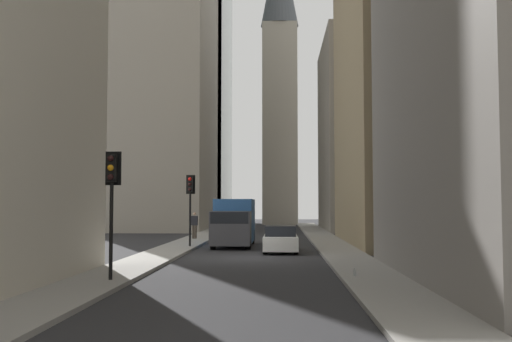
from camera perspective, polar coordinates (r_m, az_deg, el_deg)
ground_plane at (r=27.47m, az=-0.50°, el=-8.63°), size 135.00×135.00×0.00m
sidewalk_right at (r=28.05m, az=-9.82°, el=-8.33°), size 90.00×2.20×0.14m
sidewalk_left at (r=27.60m, az=8.98°, el=-8.42°), size 90.00×2.20×0.14m
building_left_midfar at (r=39.71m, az=16.23°, el=14.50°), size 15.75×10.00×29.19m
building_left_far at (r=57.37m, az=11.65°, el=3.48°), size 14.77×10.00×18.46m
building_right_far at (r=61.14m, az=-9.06°, el=8.68°), size 18.40×10.50×30.32m
church_spire at (r=74.04m, az=2.37°, el=10.06°), size 4.78×4.78×37.60m
delivery_truck at (r=34.76m, az=-2.20°, el=-5.08°), size 6.46×2.25×2.84m
sedan_white at (r=30.70m, az=2.45°, el=-6.81°), size 4.30×1.78×1.42m
traffic_light_foreground at (r=19.13m, az=-14.11°, el=-1.34°), size 0.43×0.52×4.13m
traffic_light_midblock at (r=33.31m, az=-6.54°, el=-2.24°), size 0.43×0.52×4.09m
pedestrian at (r=40.54m, az=-6.12°, el=-5.26°), size 0.26×0.44×1.83m
discarded_bottle at (r=19.89m, az=9.74°, el=-9.92°), size 0.07×0.07×0.27m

